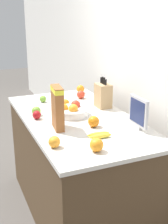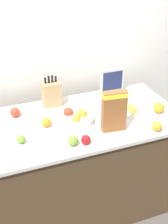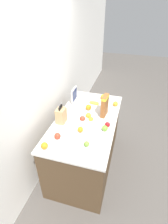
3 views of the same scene
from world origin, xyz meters
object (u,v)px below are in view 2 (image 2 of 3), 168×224
object	(u,v)px
knife_block	(51,94)
small_monitor	(112,81)
banana_bunch	(132,108)
orange_front_right	(159,108)
apple_leftmost	(15,112)
orange_front_left	(108,107)
apple_by_knife_block	(21,139)
orange_back_center	(157,126)
apple_middle	(73,140)
orange_by_cereal	(46,122)
fruit_bowl	(76,118)
cereal_box	(114,110)
apple_rightmost	(86,140)

from	to	relation	value
knife_block	small_monitor	distance (m)	0.58
banana_bunch	orange_front_right	size ratio (longest dim) A/B	1.90
knife_block	apple_leftmost	distance (m)	0.35
small_monitor	banana_bunch	size ratio (longest dim) A/B	1.46
orange_front_right	apple_leftmost	bearing A→B (deg)	162.43
orange_front_left	apple_by_knife_block	bearing A→B (deg)	-166.65
apple_leftmost	orange_back_center	bearing A→B (deg)	-31.17
apple_middle	orange_by_cereal	xyz separation A→B (m)	(-0.11, 0.31, -0.00)
fruit_bowl	orange_by_cereal	world-z (taller)	fruit_bowl
cereal_box	orange_back_center	distance (m)	0.36
knife_block	orange_front_right	size ratio (longest dim) A/B	3.51
orange_by_cereal	apple_by_knife_block	bearing A→B (deg)	-146.41
cereal_box	apple_middle	bearing A→B (deg)	-160.91
knife_block	apple_leftmost	xyz separation A→B (m)	(-0.33, -0.08, -0.07)
apple_leftmost	orange_by_cereal	world-z (taller)	apple_leftmost
cereal_box	fruit_bowl	size ratio (longest dim) A/B	1.14
orange_by_cereal	orange_front_right	bearing A→B (deg)	-7.81
fruit_bowl	apple_rightmost	distance (m)	0.30
small_monitor	apple_leftmost	bearing A→B (deg)	-174.50
knife_block	fruit_bowl	distance (m)	0.36
banana_bunch	apple_middle	distance (m)	0.69
small_monitor	orange_front_left	distance (m)	0.35
small_monitor	orange_front_right	distance (m)	0.51
banana_bunch	knife_block	bearing A→B (deg)	151.78
orange_front_left	orange_front_right	bearing A→B (deg)	-22.12
apple_rightmost	orange_front_right	world-z (taller)	orange_front_right
small_monitor	fruit_bowl	distance (m)	0.60
apple_middle	apple_leftmost	bearing A→B (deg)	120.37
apple_by_knife_block	banana_bunch	bearing A→B (deg)	8.06
apple_middle	orange_by_cereal	size ratio (longest dim) A/B	1.03
knife_block	apple_rightmost	distance (m)	0.65
apple_middle	apple_rightmost	xyz separation A→B (m)	(0.09, -0.02, -0.00)
orange_front_right	cereal_box	bearing A→B (deg)	-167.68
orange_front_right	orange_front_left	world-z (taller)	orange_front_right
knife_block	small_monitor	world-z (taller)	knife_block
orange_back_center	apple_rightmost	bearing A→B (deg)	176.79
apple_leftmost	banana_bunch	bearing A→B (deg)	-14.62
apple_leftmost	orange_back_center	xyz separation A→B (m)	(0.98, -0.59, -0.00)
fruit_bowl	knife_block	bearing A→B (deg)	106.12
small_monitor	apple_middle	size ratio (longest dim) A/B	3.21
orange_back_center	small_monitor	bearing A→B (deg)	95.35
cereal_box	orange_front_right	bearing A→B (deg)	19.20
apple_middle	orange_front_right	size ratio (longest dim) A/B	0.86
apple_leftmost	orange_front_right	distance (m)	1.19
apple_by_knife_block	fruit_bowl	bearing A→B (deg)	14.96
cereal_box	apple_by_knife_block	size ratio (longest dim) A/B	5.02
cereal_box	orange_front_left	distance (m)	0.30
apple_by_knife_block	orange_by_cereal	distance (m)	0.28
cereal_box	apple_middle	world-z (taller)	cereal_box
fruit_bowl	orange_by_cereal	xyz separation A→B (m)	(-0.23, 0.03, -0.00)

